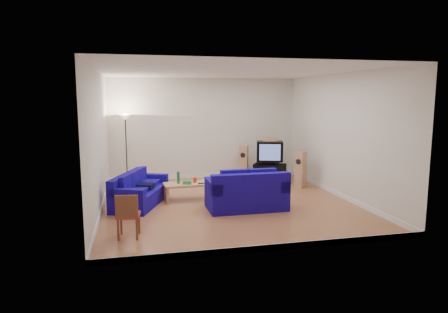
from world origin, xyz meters
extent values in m
cube|color=brown|center=(0.00, 0.00, 0.00)|extent=(6.00, 6.50, 0.01)
cube|color=white|center=(0.00, 0.00, 3.20)|extent=(6.00, 6.50, 0.01)
cube|color=silver|center=(0.00, 3.25, 1.60)|extent=(6.00, 0.01, 3.20)
cube|color=silver|center=(0.00, -3.25, 1.60)|extent=(6.00, 0.01, 3.20)
cube|color=silver|center=(-3.00, 0.00, 1.60)|extent=(0.01, 6.50, 3.20)
cube|color=silver|center=(3.00, 0.00, 1.60)|extent=(0.01, 6.50, 3.20)
cube|color=white|center=(0.00, 3.24, 0.06)|extent=(6.00, 0.02, 0.12)
cube|color=white|center=(0.00, -3.24, 0.06)|extent=(6.00, 0.02, 0.12)
cube|color=white|center=(-2.99, 0.00, 0.06)|extent=(0.02, 6.50, 0.12)
cube|color=white|center=(2.99, 0.00, 0.06)|extent=(0.02, 6.50, 0.12)
cube|color=#120766|center=(-2.11, 0.30, 0.19)|extent=(1.50, 2.14, 0.38)
cube|color=#120766|center=(-2.41, 0.42, 0.57)|extent=(0.89, 1.91, 0.38)
cube|color=#120766|center=(-1.79, 1.13, 0.48)|extent=(0.86, 0.49, 0.21)
cube|color=#120766|center=(-2.43, -0.52, 0.48)|extent=(0.86, 0.49, 0.21)
cube|color=black|center=(-1.98, 0.25, 0.46)|extent=(0.46, 0.46, 0.11)
cube|color=#120766|center=(0.31, -0.60, 0.22)|extent=(1.81, 1.01, 0.45)
cube|color=#120766|center=(0.31, -0.99, 0.68)|extent=(1.81, 0.24, 0.46)
cube|color=#120766|center=(-0.48, -0.60, 0.57)|extent=(0.24, 1.01, 0.26)
cube|color=#120766|center=(1.09, -0.60, 0.57)|extent=(0.24, 1.01, 0.26)
cube|color=black|center=(0.31, -0.44, 0.55)|extent=(0.43, 0.43, 0.13)
cube|color=tan|center=(-0.93, 0.49, 0.41)|extent=(1.22, 0.67, 0.05)
cube|color=tan|center=(-1.46, 0.21, 0.19)|extent=(0.06, 0.06, 0.38)
cube|color=tan|center=(-1.49, 0.70, 0.19)|extent=(0.06, 0.06, 0.38)
cube|color=tan|center=(-0.37, 0.27, 0.19)|extent=(0.06, 0.06, 0.38)
cube|color=tan|center=(-0.40, 0.77, 0.19)|extent=(0.06, 0.06, 0.38)
cylinder|color=#197233|center=(-1.16, 0.49, 0.58)|extent=(0.08, 0.08, 0.30)
cube|color=green|center=(-0.95, 0.39, 0.47)|extent=(0.23, 0.16, 0.08)
cylinder|color=red|center=(-0.73, 0.55, 0.49)|extent=(0.11, 0.11, 0.13)
cube|color=black|center=(-0.59, 0.36, 0.44)|extent=(0.17, 0.06, 0.02)
cube|color=black|center=(1.80, 2.02, 0.29)|extent=(1.08, 0.93, 0.58)
cube|color=black|center=(1.84, 2.02, 0.63)|extent=(0.55, 0.53, 0.10)
cube|color=black|center=(1.79, 2.01, 0.98)|extent=(0.91, 0.78, 0.60)
cube|color=#415590|center=(1.70, 1.73, 0.98)|extent=(0.60, 0.21, 0.48)
cube|color=tan|center=(1.81, 2.05, 1.35)|extent=(0.46, 0.31, 0.15)
cube|color=tan|center=(1.17, 2.70, 0.54)|extent=(0.37, 0.40, 1.08)
cylinder|color=black|center=(1.09, 2.55, 0.80)|extent=(0.15, 0.09, 0.16)
cube|color=tan|center=(2.45, 1.19, 0.53)|extent=(0.40, 0.39, 1.06)
cylinder|color=black|center=(2.32, 1.09, 0.78)|extent=(0.11, 0.14, 0.16)
cylinder|color=black|center=(-2.45, 2.70, 0.02)|extent=(0.27, 0.27, 0.03)
cylinder|color=black|center=(-2.45, 2.70, 1.01)|extent=(0.03, 0.03, 1.96)
cone|color=white|center=(-2.45, 2.70, 2.02)|extent=(0.36, 0.36, 0.16)
cube|color=brown|center=(-2.55, -2.16, 0.20)|extent=(0.04, 0.04, 0.41)
cube|color=brown|center=(-2.51, -1.83, 0.20)|extent=(0.04, 0.04, 0.41)
cube|color=brown|center=(-2.22, -2.20, 0.20)|extent=(0.04, 0.04, 0.41)
cube|color=brown|center=(-2.18, -1.87, 0.20)|extent=(0.04, 0.04, 0.41)
cube|color=maroon|center=(-2.36, -2.01, 0.43)|extent=(0.46, 0.46, 0.06)
cube|color=brown|center=(-2.39, -2.20, 0.65)|extent=(0.41, 0.09, 0.41)
camera|label=1|loc=(-2.22, -9.37, 2.57)|focal=32.00mm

